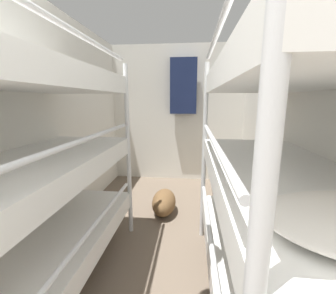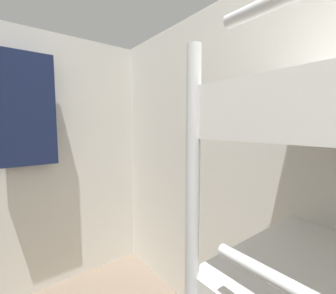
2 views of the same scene
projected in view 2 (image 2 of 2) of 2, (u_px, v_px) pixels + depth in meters
wall_back at (11, 167)px, 1.90m from camera, size 2.39×0.06×2.35m
hanging_coat at (24, 110)px, 1.80m from camera, size 0.44×0.12×0.90m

